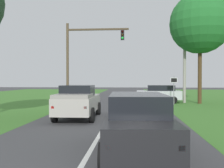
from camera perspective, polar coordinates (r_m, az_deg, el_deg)
ground_plane at (r=15.16m, az=-0.60°, el=-7.59°), size 120.00×120.00×0.00m
red_suv_near at (r=7.85m, az=5.72°, el=-8.51°), size 2.23×4.81×1.82m
pickup_truck_lead at (r=15.00m, az=-7.56°, el=-3.88°), size 2.28×5.08×1.94m
traffic_light at (r=24.12m, az=-6.57°, el=7.16°), size 5.86×0.40×7.53m
keep_moving_sign at (r=23.53m, az=13.68°, el=-0.57°), size 0.60×0.09×2.57m
oak_tree_right at (r=25.97m, az=19.10°, el=12.67°), size 5.70×5.70×10.42m
crossing_suv_far at (r=25.54m, az=10.51°, el=-2.08°), size 4.36×2.26×1.72m
utility_pole_right at (r=25.99m, az=15.92°, el=6.91°), size 0.28×0.28×9.93m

